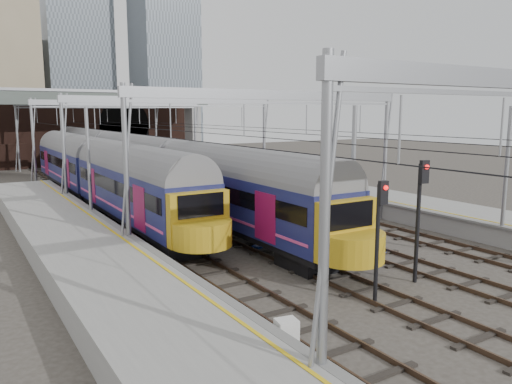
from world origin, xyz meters
TOP-DOWN VIEW (x-y plane):
  - ground at (0.00, 0.00)m, footprint 160.00×160.00m
  - platform_left at (-10.18, 2.50)m, footprint 4.32×55.00m
  - tracks at (0.00, 15.00)m, footprint 14.40×80.00m
  - overhead_line at (0.00, 21.49)m, footprint 16.80×80.00m
  - retaining_wall at (1.40, 51.93)m, footprint 28.00×2.75m
  - overbridge at (0.00, 46.00)m, footprint 28.00×3.00m
  - city_skyline at (2.73, 70.48)m, footprint 37.50×27.50m
  - train_main at (-2.00, 33.46)m, footprint 2.91×67.19m
  - train_second at (-6.00, 21.52)m, footprint 2.88×33.36m
  - signal_near_left at (-2.62, -2.20)m, footprint 0.34×0.45m
  - signal_near_centre at (0.44, -1.34)m, footprint 0.37×0.47m
  - relay_cabinet at (-7.56, -3.74)m, footprint 0.65×0.58m
  - equip_cover_a at (2.12, 2.49)m, footprint 0.89×0.73m
  - equip_cover_b at (-2.03, 6.47)m, footprint 0.86×0.73m
  - equip_cover_c at (3.88, 9.96)m, footprint 0.76×0.56m

SIDE VIEW (x-z plane):
  - ground at x=0.00m, z-range 0.00..0.00m
  - tracks at x=0.00m, z-range -0.09..0.13m
  - equip_cover_c at x=3.88m, z-range 0.00..0.09m
  - equip_cover_b at x=-2.03m, z-range 0.00..0.09m
  - equip_cover_a at x=2.12m, z-range 0.00..0.09m
  - platform_left at x=-10.18m, z-range -0.01..1.11m
  - relay_cabinet at x=-7.56m, z-range 0.00..1.15m
  - train_second at x=-6.00m, z-range 0.07..5.00m
  - train_main at x=-2.00m, z-range 0.07..5.04m
  - signal_near_left at x=-2.62m, z-range 0.62..5.05m
  - signal_near_centre at x=0.44m, z-range 0.64..5.54m
  - retaining_wall at x=1.40m, z-range -0.17..8.83m
  - overhead_line at x=0.00m, z-range 2.57..10.57m
  - overbridge at x=0.00m, z-range 2.64..11.89m
  - city_skyline at x=2.73m, z-range -12.91..47.09m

